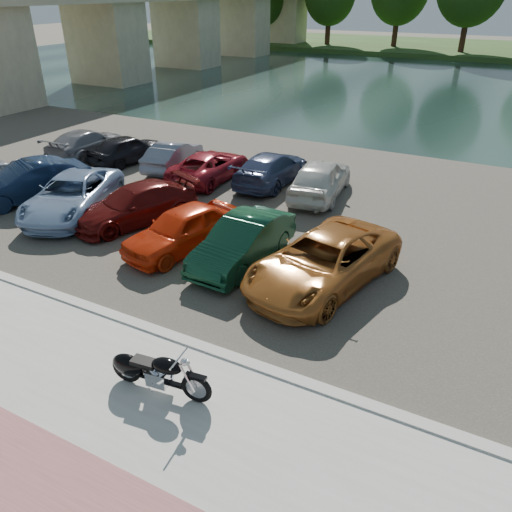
{
  "coord_description": "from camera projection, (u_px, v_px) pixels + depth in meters",
  "views": [
    {
      "loc": [
        5.49,
        -5.63,
        7.52
      ],
      "look_at": [
        -0.08,
        4.93,
        1.1
      ],
      "focal_mm": 35.0,
      "sensor_mm": 36.0,
      "label": 1
    }
  ],
  "objects": [
    {
      "name": "car_1",
      "position": [
        29.0,
        182.0,
        19.62
      ],
      "size": [
        3.19,
        4.88,
        1.52
      ],
      "primitive_type": "imported",
      "rotation": [
        0.0,
        0.0,
        -0.38
      ],
      "color": "#13223E",
      "rests_on": "parking_lot"
    },
    {
      "name": "car_7",
      "position": [
        86.0,
        143.0,
        24.84
      ],
      "size": [
        2.18,
        4.72,
        1.34
      ],
      "primitive_type": "imported",
      "rotation": [
        0.0,
        0.0,
        3.21
      ],
      "color": "gray",
      "rests_on": "parking_lot"
    },
    {
      "name": "car_3",
      "position": [
        135.0,
        205.0,
        17.79
      ],
      "size": [
        3.47,
        4.99,
        1.34
      ],
      "primitive_type": "imported",
      "rotation": [
        0.0,
        0.0,
        -0.38
      ],
      "color": "#570E0C",
      "rests_on": "parking_lot"
    },
    {
      "name": "car_2",
      "position": [
        72.0,
        195.0,
        18.45
      ],
      "size": [
        4.11,
        5.7,
        1.44
      ],
      "primitive_type": "imported",
      "rotation": [
        0.0,
        0.0,
        0.37
      ],
      "color": "#8BA6CB",
      "rests_on": "parking_lot"
    },
    {
      "name": "car_10",
      "position": [
        210.0,
        166.0,
        21.86
      ],
      "size": [
        2.1,
        4.48,
        1.24
      ],
      "primitive_type": "imported",
      "rotation": [
        0.0,
        0.0,
        3.15
      ],
      "color": "maroon",
      "rests_on": "parking_lot"
    },
    {
      "name": "car_8",
      "position": [
        128.0,
        149.0,
        23.96
      ],
      "size": [
        2.37,
        4.18,
        1.34
      ],
      "primitive_type": "imported",
      "rotation": [
        0.0,
        0.0,
        2.93
      ],
      "color": "black",
      "rests_on": "parking_lot"
    },
    {
      "name": "car_9",
      "position": [
        173.0,
        156.0,
        23.14
      ],
      "size": [
        1.88,
        4.0,
        1.27
      ],
      "primitive_type": "imported",
      "rotation": [
        0.0,
        0.0,
        3.29
      ],
      "color": "slate",
      "rests_on": "parking_lot"
    },
    {
      "name": "parking_lot",
      "position": [
        333.0,
        214.0,
        18.77
      ],
      "size": [
        60.0,
        18.0,
        0.04
      ],
      "primitive_type": "cube",
      "color": "#3F3B33",
      "rests_on": "ground"
    },
    {
      "name": "river",
      "position": [
        454.0,
        91.0,
        41.37
      ],
      "size": [
        120.0,
        40.0,
        0.0
      ],
      "primitive_type": "cube",
      "color": "#182C28",
      "rests_on": "ground"
    },
    {
      "name": "far_bank",
      "position": [
        492.0,
        50.0,
        66.16
      ],
      "size": [
        120.0,
        24.0,
        0.6
      ],
      "primitive_type": "cube",
      "color": "#224117",
      "rests_on": "ground"
    },
    {
      "name": "car_11",
      "position": [
        272.0,
        168.0,
        21.37
      ],
      "size": [
        1.91,
        4.64,
        1.34
      ],
      "primitive_type": "imported",
      "rotation": [
        0.0,
        0.0,
        3.13
      ],
      "color": "navy",
      "rests_on": "parking_lot"
    },
    {
      "name": "car_12",
      "position": [
        320.0,
        178.0,
        20.01
      ],
      "size": [
        2.33,
        4.7,
        1.54
      ],
      "primitive_type": "imported",
      "rotation": [
        0.0,
        0.0,
        3.26
      ],
      "color": "silver",
      "rests_on": "parking_lot"
    },
    {
      "name": "car_5",
      "position": [
        243.0,
        242.0,
        15.12
      ],
      "size": [
        1.68,
        4.33,
        1.41
      ],
      "primitive_type": "imported",
      "rotation": [
        0.0,
        0.0,
        -0.04
      ],
      "color": "#0F3924",
      "rests_on": "parking_lot"
    },
    {
      "name": "ground",
      "position": [
        147.0,
        405.0,
        10.21
      ],
      "size": [
        200.0,
        200.0,
        0.0
      ],
      "primitive_type": "plane",
      "color": "#595447",
      "rests_on": "ground"
    },
    {
      "name": "car_4",
      "position": [
        182.0,
        229.0,
        15.91
      ],
      "size": [
        2.6,
        4.42,
        1.41
      ],
      "primitive_type": "imported",
      "rotation": [
        0.0,
        0.0,
        -0.24
      ],
      "color": "red",
      "rests_on": "parking_lot"
    },
    {
      "name": "promenade",
      "position": [
        113.0,
        437.0,
        9.4
      ],
      "size": [
        60.0,
        6.0,
        0.1
      ],
      "primitive_type": "cube",
      "color": "#B2B0A8",
      "rests_on": "ground"
    },
    {
      "name": "kerb",
      "position": [
        201.0,
        347.0,
        11.73
      ],
      "size": [
        60.0,
        0.3,
        0.14
      ],
      "primitive_type": "cube",
      "color": "#B2B0A8",
      "rests_on": "ground"
    },
    {
      "name": "car_6",
      "position": [
        324.0,
        261.0,
        13.97
      ],
      "size": [
        3.6,
        5.77,
        1.49
      ],
      "primitive_type": "imported",
      "rotation": [
        0.0,
        0.0,
        -0.22
      ],
      "color": "#AB6427",
      "rests_on": "parking_lot"
    },
    {
      "name": "bridge",
      "position": [
        179.0,
        10.0,
        51.05
      ],
      "size": [
        7.0,
        56.0,
        8.55
      ],
      "color": "tan",
      "rests_on": "ground"
    },
    {
      "name": "motorcycle",
      "position": [
        151.0,
        371.0,
        10.28
      ],
      "size": [
        2.33,
        0.75,
        1.05
      ],
      "rotation": [
        0.0,
        0.0,
        0.12
      ],
      "color": "black",
      "rests_on": "promenade"
    },
    {
      "name": "pink_path",
      "position": [
        50.0,
        499.0,
        8.21
      ],
      "size": [
        60.0,
        2.0,
        0.01
      ],
      "primitive_type": "cube",
      "color": "#8F5057",
      "rests_on": "promenade"
    }
  ]
}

